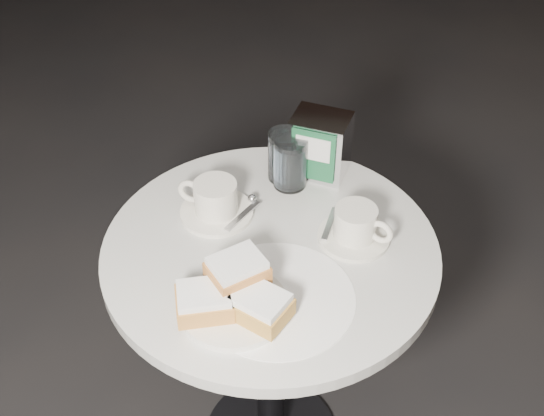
{
  "coord_description": "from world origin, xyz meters",
  "views": [
    {
      "loc": [
        0.17,
        -1.01,
        1.72
      ],
      "look_at": [
        0.0,
        0.02,
        0.83
      ],
      "focal_mm": 45.0,
      "sensor_mm": 36.0,
      "label": 1
    }
  ],
  "objects_px": {
    "cafe_table": "(271,309)",
    "napkin_dispenser": "(320,145)",
    "coffee_cup_left": "(215,201)",
    "coffee_cup_right": "(356,226)",
    "water_glass_left": "(284,156)",
    "water_glass_right": "(290,164)",
    "beignet_plate": "(234,297)"
  },
  "relations": [
    {
      "from": "coffee_cup_left",
      "to": "beignet_plate",
      "type": "bearing_deg",
      "value": -59.44
    },
    {
      "from": "cafe_table",
      "to": "coffee_cup_right",
      "type": "height_order",
      "value": "coffee_cup_right"
    },
    {
      "from": "coffee_cup_left",
      "to": "water_glass_left",
      "type": "distance_m",
      "value": 0.2
    },
    {
      "from": "coffee_cup_left",
      "to": "coffee_cup_right",
      "type": "relative_size",
      "value": 0.95
    },
    {
      "from": "napkin_dispenser",
      "to": "water_glass_right",
      "type": "bearing_deg",
      "value": -123.68
    },
    {
      "from": "napkin_dispenser",
      "to": "water_glass_left",
      "type": "bearing_deg",
      "value": -144.58
    },
    {
      "from": "beignet_plate",
      "to": "water_glass_left",
      "type": "xyz_separation_m",
      "value": [
        0.03,
        0.42,
        0.02
      ]
    },
    {
      "from": "cafe_table",
      "to": "coffee_cup_left",
      "type": "relative_size",
      "value": 3.98
    },
    {
      "from": "cafe_table",
      "to": "coffee_cup_left",
      "type": "bearing_deg",
      "value": 149.28
    },
    {
      "from": "coffee_cup_right",
      "to": "water_glass_left",
      "type": "height_order",
      "value": "water_glass_left"
    },
    {
      "from": "beignet_plate",
      "to": "coffee_cup_right",
      "type": "height_order",
      "value": "beignet_plate"
    },
    {
      "from": "cafe_table",
      "to": "napkin_dispenser",
      "type": "xyz_separation_m",
      "value": [
        0.07,
        0.27,
        0.27
      ]
    },
    {
      "from": "napkin_dispenser",
      "to": "coffee_cup_right",
      "type": "bearing_deg",
      "value": -54.3
    },
    {
      "from": "cafe_table",
      "to": "beignet_plate",
      "type": "xyz_separation_m",
      "value": [
        -0.04,
        -0.19,
        0.23
      ]
    },
    {
      "from": "beignet_plate",
      "to": "water_glass_left",
      "type": "height_order",
      "value": "water_glass_left"
    },
    {
      "from": "coffee_cup_left",
      "to": "coffee_cup_right",
      "type": "height_order",
      "value": "coffee_cup_left"
    },
    {
      "from": "water_glass_left",
      "to": "water_glass_right",
      "type": "bearing_deg",
      "value": -56.03
    },
    {
      "from": "beignet_plate",
      "to": "coffee_cup_right",
      "type": "distance_m",
      "value": 0.31
    },
    {
      "from": "coffee_cup_right",
      "to": "water_glass_left",
      "type": "distance_m",
      "value": 0.26
    },
    {
      "from": "coffee_cup_right",
      "to": "water_glass_left",
      "type": "bearing_deg",
      "value": 156.31
    },
    {
      "from": "coffee_cup_left",
      "to": "napkin_dispenser",
      "type": "height_order",
      "value": "napkin_dispenser"
    },
    {
      "from": "coffee_cup_left",
      "to": "water_glass_left",
      "type": "xyz_separation_m",
      "value": [
        0.13,
        0.15,
        0.02
      ]
    },
    {
      "from": "cafe_table",
      "to": "coffee_cup_left",
      "type": "xyz_separation_m",
      "value": [
        -0.13,
        0.08,
        0.23
      ]
    },
    {
      "from": "beignet_plate",
      "to": "coffee_cup_left",
      "type": "xyz_separation_m",
      "value": [
        -0.1,
        0.26,
        -0.0
      ]
    },
    {
      "from": "cafe_table",
      "to": "coffee_cup_left",
      "type": "height_order",
      "value": "coffee_cup_left"
    },
    {
      "from": "water_glass_left",
      "to": "napkin_dispenser",
      "type": "bearing_deg",
      "value": 24.32
    },
    {
      "from": "coffee_cup_left",
      "to": "water_glass_left",
      "type": "height_order",
      "value": "water_glass_left"
    },
    {
      "from": "beignet_plate",
      "to": "coffee_cup_right",
      "type": "bearing_deg",
      "value": 48.41
    },
    {
      "from": "coffee_cup_left",
      "to": "coffee_cup_right",
      "type": "xyz_separation_m",
      "value": [
        0.3,
        -0.03,
        -0.0
      ]
    },
    {
      "from": "water_glass_right",
      "to": "napkin_dispenser",
      "type": "height_order",
      "value": "napkin_dispenser"
    },
    {
      "from": "cafe_table",
      "to": "water_glass_left",
      "type": "bearing_deg",
      "value": 91.67
    },
    {
      "from": "napkin_dispenser",
      "to": "cafe_table",
      "type": "bearing_deg",
      "value": -93.59
    }
  ]
}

